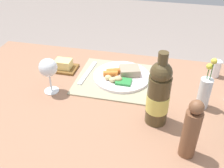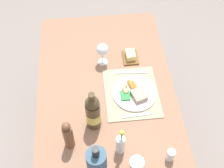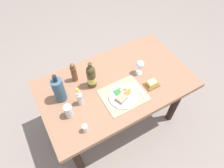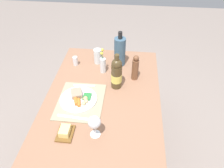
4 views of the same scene
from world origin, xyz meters
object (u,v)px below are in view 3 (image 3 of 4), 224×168
object	(u,v)px
dining_table	(116,90)
dinner_plate	(123,96)
flower_vase	(80,98)
wine_bottle	(91,77)
wine_glass	(140,65)
fork	(108,103)
knife	(139,89)
cooler_bottle	(59,90)
salt_shaker	(85,128)
butter_dish	(152,84)
pepper_mill	(74,73)
water_tumbler	(69,112)

from	to	relation	value
dining_table	dinner_plate	world-z (taller)	dinner_plate
dinner_plate	flower_vase	world-z (taller)	flower_vase
wine_bottle	wine_glass	xyz separation A→B (m)	(0.46, -0.09, -0.01)
fork	knife	distance (m)	0.32
wine_bottle	cooler_bottle	xyz separation A→B (m)	(-0.30, 0.00, 0.01)
salt_shaker	fork	bearing A→B (deg)	25.66
dinner_plate	wine_bottle	size ratio (longest dim) A/B	0.92
dinner_plate	wine_glass	distance (m)	0.34
wine_glass	butter_dish	bearing A→B (deg)	-84.97
dinner_plate	cooler_bottle	size ratio (longest dim) A/B	0.86
flower_vase	butter_dish	distance (m)	0.67
dinner_plate	salt_shaker	xyz separation A→B (m)	(-0.43, -0.12, 0.02)
flower_vase	dining_table	bearing A→B (deg)	5.83
salt_shaker	wine_glass	size ratio (longest dim) A/B	0.51
dining_table	butter_dish	world-z (taller)	butter_dish
fork	wine_bottle	bearing A→B (deg)	93.29
salt_shaker	dining_table	bearing A→B (deg)	32.75
fork	salt_shaker	bearing A→B (deg)	-157.36
pepper_mill	flower_vase	bearing A→B (deg)	-103.10
wine_glass	water_tumbler	bearing A→B (deg)	-172.54
wine_bottle	pepper_mill	size ratio (longest dim) A/B	1.33
cooler_bottle	wine_glass	xyz separation A→B (m)	(0.77, -0.09, -0.01)
salt_shaker	wine_glass	world-z (taller)	wine_glass
dinner_plate	knife	bearing A→B (deg)	-1.15
water_tumbler	cooler_bottle	distance (m)	0.21
dinner_plate	butter_dish	distance (m)	0.30
butter_dish	pepper_mill	bearing A→B (deg)	145.15
water_tumbler	wine_bottle	world-z (taller)	wine_bottle
dining_table	flower_vase	size ratio (longest dim) A/B	6.51
water_tumbler	knife	bearing A→B (deg)	-6.05
dining_table	water_tumbler	world-z (taller)	water_tumbler
dinner_plate	water_tumbler	world-z (taller)	water_tumbler
fork	wine_glass	distance (m)	0.48
dining_table	pepper_mill	distance (m)	0.45
fork	knife	bearing A→B (deg)	-5.10
wine_bottle	flower_vase	xyz separation A→B (m)	(-0.18, -0.13, -0.05)
butter_dish	salt_shaker	world-z (taller)	salt_shaker
knife	butter_dish	distance (m)	0.13
knife	butter_dish	xyz separation A→B (m)	(0.13, -0.01, 0.01)
wine_bottle	flower_vase	distance (m)	0.22
dinner_plate	water_tumbler	bearing A→B (deg)	172.25
pepper_mill	wine_glass	size ratio (longest dim) A/B	1.37
dining_table	flower_vase	world-z (taller)	flower_vase
dining_table	wine_bottle	size ratio (longest dim) A/B	4.98
pepper_mill	wine_bottle	bearing A→B (deg)	-50.72
salt_shaker	flower_vase	bearing A→B (deg)	73.87
dinner_plate	knife	distance (m)	0.17
knife	water_tumbler	world-z (taller)	water_tumbler
dining_table	fork	size ratio (longest dim) A/B	8.44
fork	butter_dish	world-z (taller)	butter_dish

